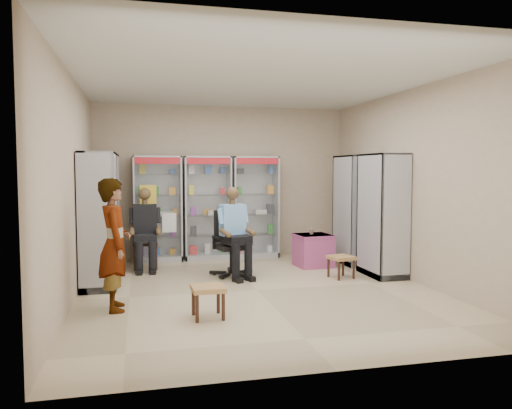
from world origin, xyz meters
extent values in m
plane|color=tan|center=(0.00, 0.00, 0.00)|extent=(6.00, 6.00, 0.00)
cube|color=tan|center=(0.00, 3.00, 1.50)|extent=(5.00, 0.02, 3.00)
cube|color=tan|center=(0.00, -3.00, 1.50)|extent=(5.00, 0.02, 3.00)
cube|color=tan|center=(-2.50, 0.00, 1.50)|extent=(0.02, 6.00, 3.00)
cube|color=tan|center=(2.50, 0.00, 1.50)|extent=(0.02, 6.00, 3.00)
cube|color=beige|center=(0.00, 0.00, 3.00)|extent=(5.00, 6.00, 0.02)
cube|color=#A8AAAF|center=(-1.30, 2.73, 1.00)|extent=(0.90, 0.50, 2.00)
cube|color=#9FA3A6|center=(-0.35, 2.73, 1.00)|extent=(0.90, 0.50, 2.00)
cube|color=silver|center=(0.60, 2.73, 1.00)|extent=(0.90, 0.50, 2.00)
cube|color=#B1B3B9|center=(2.23, 1.60, 1.00)|extent=(0.90, 0.50, 2.00)
cube|color=#A9ABB0|center=(2.23, 0.50, 1.00)|extent=(0.90, 0.50, 2.00)
cube|color=silver|center=(-2.23, 1.80, 1.00)|extent=(0.90, 0.50, 2.00)
cube|color=#B4B7BC|center=(-2.23, 0.70, 1.00)|extent=(0.90, 0.50, 2.00)
cube|color=black|center=(-1.55, 2.00, 0.47)|extent=(0.42, 0.42, 0.94)
cube|color=black|center=(-0.18, 1.06, 0.54)|extent=(0.71, 0.71, 1.08)
cube|color=#A3416C|center=(1.40, 1.51, 0.29)|extent=(0.64, 0.62, 0.58)
cylinder|color=#521107|center=(1.38, 1.54, 0.63)|extent=(0.07, 0.07, 0.10)
cube|color=#AC8F48|center=(1.50, 0.47, 0.18)|extent=(0.43, 0.43, 0.36)
cube|color=#AF904A|center=(-0.87, -1.18, 0.19)|extent=(0.39, 0.39, 0.38)
imported|color=gray|center=(-1.95, -0.58, 0.82)|extent=(0.45, 0.63, 1.64)
camera|label=1|loc=(-1.64, -6.92, 1.74)|focal=35.00mm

